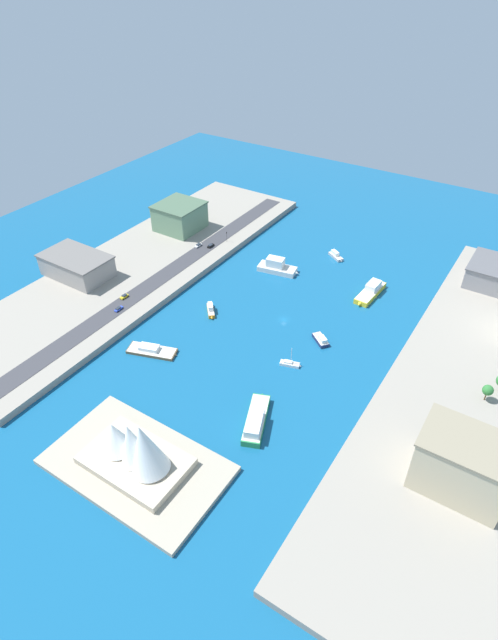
{
  "coord_description": "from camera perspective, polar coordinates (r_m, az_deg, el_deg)",
  "views": [
    {
      "loc": [
        -93.43,
        177.28,
        151.19
      ],
      "look_at": [
        9.51,
        17.16,
        6.81
      ],
      "focal_mm": 28.26,
      "sensor_mm": 36.0,
      "label": 1
    }
  ],
  "objects": [
    {
      "name": "ground_plane",
      "position": [
        251.03,
        3.95,
        0.04
      ],
      "size": [
        440.0,
        440.0,
        0.0
      ],
      "primitive_type": "plane",
      "color": "#145684"
    },
    {
      "name": "quay_west",
      "position": [
        231.88,
        24.56,
        -7.15
      ],
      "size": [
        70.0,
        240.0,
        3.46
      ],
      "primitive_type": "cube",
      "color": "gray",
      "rests_on": "ground_plane"
    },
    {
      "name": "quay_east",
      "position": [
        297.62,
        -11.91,
        6.17
      ],
      "size": [
        70.0,
        240.0,
        3.46
      ],
      "primitive_type": "cube",
      "color": "gray",
      "rests_on": "ground_plane"
    },
    {
      "name": "peninsula_point",
      "position": [
        191.61,
        -12.59,
        -15.74
      ],
      "size": [
        64.38,
        38.18,
        2.0
      ],
      "primitive_type": "cube",
      "color": "#A89E89",
      "rests_on": "ground_plane"
    },
    {
      "name": "road_strip",
      "position": [
        284.56,
        -8.98,
        5.43
      ],
      "size": [
        10.73,
        228.0,
        0.15
      ],
      "primitive_type": "cube",
      "color": "#38383D",
      "rests_on": "quay_east"
    },
    {
      "name": "patrol_launch_navy",
      "position": [
        238.47,
        8.13,
        -2.2
      ],
      "size": [
        10.84,
        9.68,
        3.75
      ],
      "color": "#1E284C",
      "rests_on": "ground_plane"
    },
    {
      "name": "ferry_yellow_fast",
      "position": [
        274.92,
        13.63,
        3.2
      ],
      "size": [
        8.76,
        26.67,
        6.25
      ],
      "color": "yellow",
      "rests_on": "ground_plane"
    },
    {
      "name": "barge_flat_brown",
      "position": [
        234.73,
        -11.0,
        -3.38
      ],
      "size": [
        23.82,
        14.58,
        3.45
      ],
      "color": "brown",
      "rests_on": "ground_plane"
    },
    {
      "name": "ferry_white_commuter",
      "position": [
        287.24,
        3.18,
        6.04
      ],
      "size": [
        24.36,
        12.44,
        8.18
      ],
      "color": "silver",
      "rests_on": "ground_plane"
    },
    {
      "name": "ferry_green_doubledeck",
      "position": [
        198.67,
        0.76,
        -11.27
      ],
      "size": [
        16.08,
        27.25,
        6.39
      ],
      "color": "#2D8C4C",
      "rests_on": "ground_plane"
    },
    {
      "name": "yacht_sleek_gray",
      "position": [
        305.28,
        9.8,
        7.21
      ],
      "size": [
        11.58,
        9.06,
        3.76
      ],
      "color": "#999EA3",
      "rests_on": "ground_plane"
    },
    {
      "name": "water_taxi_orange",
      "position": [
        255.09,
        -4.36,
        1.16
      ],
      "size": [
        10.28,
        11.2,
        4.34
      ],
      "color": "orange",
      "rests_on": "ground_plane"
    },
    {
      "name": "sailboat_small_white",
      "position": [
        224.62,
        4.66,
        -4.96
      ],
      "size": [
        9.87,
        5.33,
        9.98
      ],
      "color": "white",
      "rests_on": "ground_plane"
    },
    {
      "name": "terminal_long_green",
      "position": [
        326.62,
        -7.85,
        11.56
      ],
      "size": [
        26.28,
        27.03,
        16.51
      ],
      "color": "slate",
      "rests_on": "quay_east"
    },
    {
      "name": "office_block_beige",
      "position": [
        184.56,
        23.1,
        -14.79
      ],
      "size": [
        30.24,
        21.22,
        21.94
      ],
      "color": "#C6B793",
      "rests_on": "quay_west"
    },
    {
      "name": "carpark_squat_concrete",
      "position": [
        290.85,
        -18.9,
        5.88
      ],
      "size": [
        37.67,
        23.2,
        12.07
      ],
      "color": "gray",
      "rests_on": "quay_east"
    },
    {
      "name": "warehouse_low_gray",
      "position": [
        298.24,
        26.03,
        4.74
      ],
      "size": [
        26.4,
        28.2,
        11.84
      ],
      "color": "gray",
      "rests_on": "quay_west"
    },
    {
      "name": "suv_black",
      "position": [
        306.02,
        -4.37,
        8.4
      ],
      "size": [
        2.06,
        5.13,
        1.57
      ],
      "color": "black",
      "rests_on": "road_strip"
    },
    {
      "name": "van_white",
      "position": [
        306.98,
        -5.77,
        8.41
      ],
      "size": [
        1.97,
        4.98,
        1.56
      ],
      "color": "black",
      "rests_on": "road_strip"
    },
    {
      "name": "hatchback_blue",
      "position": [
        258.75,
        -14.55,
        1.25
      ],
      "size": [
        1.91,
        5.02,
        1.51
      ],
      "color": "black",
      "rests_on": "road_strip"
    },
    {
      "name": "taxi_yellow_cab",
      "position": [
        267.04,
        -13.94,
        2.61
      ],
      "size": [
        2.01,
        4.79,
        1.65
      ],
      "color": "black",
      "rests_on": "road_strip"
    },
    {
      "name": "traffic_light_waterfront",
      "position": [
        309.81,
        -2.54,
        9.57
      ],
      "size": [
        0.36,
        0.36,
        6.5
      ],
      "color": "black",
      "rests_on": "quay_east"
    },
    {
      "name": "opera_landmark",
      "position": [
        183.52,
        -12.76,
        -14.05
      ],
      "size": [
        37.34,
        23.65,
        23.45
      ],
      "color": "#BCAD93",
      "rests_on": "peninsula_point"
    },
    {
      "name": "park_tree_cluster",
      "position": [
        225.96,
        26.33,
        -6.54
      ],
      "size": [
        8.81,
        13.02,
        8.51
      ],
      "color": "brown",
      "rests_on": "quay_west"
    }
  ]
}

